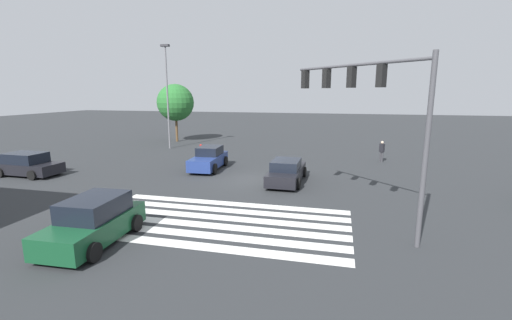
{
  "coord_description": "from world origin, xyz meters",
  "views": [
    {
      "loc": [
        4.82,
        -19.98,
        5.35
      ],
      "look_at": [
        0.0,
        0.0,
        1.28
      ],
      "focal_mm": 24.0,
      "sensor_mm": 36.0,
      "label": 1
    }
  ],
  "objects_px": {
    "traffic_signal_mast": "(369,100)",
    "tree_corner_a": "(176,103)",
    "car_4": "(286,172)",
    "pedestrian": "(382,150)",
    "car_3": "(27,165)",
    "car_5": "(209,159)",
    "fire_hydrant": "(201,149)",
    "street_light_pole_a": "(167,89)",
    "car_0": "(94,222)"
  },
  "relations": [
    {
      "from": "car_3",
      "to": "street_light_pole_a",
      "type": "bearing_deg",
      "value": 74.45
    },
    {
      "from": "street_light_pole_a",
      "to": "pedestrian",
      "type": "bearing_deg",
      "value": -6.58
    },
    {
      "from": "car_5",
      "to": "car_4",
      "type": "bearing_deg",
      "value": 65.71
    },
    {
      "from": "traffic_signal_mast",
      "to": "tree_corner_a",
      "type": "distance_m",
      "value": 27.59
    },
    {
      "from": "car_4",
      "to": "car_3",
      "type": "bearing_deg",
      "value": 98.68
    },
    {
      "from": "traffic_signal_mast",
      "to": "fire_hydrant",
      "type": "relative_size",
      "value": 7.76
    },
    {
      "from": "car_5",
      "to": "tree_corner_a",
      "type": "distance_m",
      "value": 15.4
    },
    {
      "from": "car_4",
      "to": "fire_hydrant",
      "type": "xyz_separation_m",
      "value": [
        -8.8,
        7.85,
        -0.23
      ]
    },
    {
      "from": "pedestrian",
      "to": "traffic_signal_mast",
      "type": "bearing_deg",
      "value": 37.0
    },
    {
      "from": "traffic_signal_mast",
      "to": "car_5",
      "type": "xyz_separation_m",
      "value": [
        -9.9,
        8.19,
        -4.35
      ]
    },
    {
      "from": "car_3",
      "to": "car_5",
      "type": "xyz_separation_m",
      "value": [
        10.83,
        4.55,
        0.02
      ]
    },
    {
      "from": "fire_hydrant",
      "to": "car_0",
      "type": "bearing_deg",
      "value": -79.53
    },
    {
      "from": "street_light_pole_a",
      "to": "fire_hydrant",
      "type": "distance_m",
      "value": 7.01
    },
    {
      "from": "tree_corner_a",
      "to": "car_3",
      "type": "bearing_deg",
      "value": -97.71
    },
    {
      "from": "car_0",
      "to": "car_5",
      "type": "height_order",
      "value": "car_0"
    },
    {
      "from": "street_light_pole_a",
      "to": "car_5",
      "type": "bearing_deg",
      "value": -47.61
    },
    {
      "from": "street_light_pole_a",
      "to": "tree_corner_a",
      "type": "relative_size",
      "value": 1.55
    },
    {
      "from": "pedestrian",
      "to": "street_light_pole_a",
      "type": "height_order",
      "value": "street_light_pole_a"
    },
    {
      "from": "tree_corner_a",
      "to": "fire_hydrant",
      "type": "relative_size",
      "value": 7.27
    },
    {
      "from": "fire_hydrant",
      "to": "car_5",
      "type": "bearing_deg",
      "value": -62.32
    },
    {
      "from": "pedestrian",
      "to": "tree_corner_a",
      "type": "distance_m",
      "value": 22.07
    },
    {
      "from": "car_5",
      "to": "street_light_pole_a",
      "type": "bearing_deg",
      "value": -140.63
    },
    {
      "from": "car_3",
      "to": "fire_hydrant",
      "type": "distance_m",
      "value": 12.85
    },
    {
      "from": "car_5",
      "to": "street_light_pole_a",
      "type": "relative_size",
      "value": 0.45
    },
    {
      "from": "car_0",
      "to": "tree_corner_a",
      "type": "bearing_deg",
      "value": -162.27
    },
    {
      "from": "car_3",
      "to": "street_light_pole_a",
      "type": "xyz_separation_m",
      "value": [
        3.79,
        12.27,
        4.96
      ]
    },
    {
      "from": "car_5",
      "to": "car_3",
      "type": "bearing_deg",
      "value": -70.25
    },
    {
      "from": "car_4",
      "to": "car_5",
      "type": "bearing_deg",
      "value": 69.72
    },
    {
      "from": "car_5",
      "to": "fire_hydrant",
      "type": "xyz_separation_m",
      "value": [
        -2.92,
        5.56,
        -0.3
      ]
    },
    {
      "from": "car_3",
      "to": "pedestrian",
      "type": "height_order",
      "value": "pedestrian"
    },
    {
      "from": "pedestrian",
      "to": "street_light_pole_a",
      "type": "relative_size",
      "value": 0.17
    },
    {
      "from": "car_5",
      "to": "street_light_pole_a",
      "type": "xyz_separation_m",
      "value": [
        -7.05,
        7.72,
        4.94
      ]
    },
    {
      "from": "pedestrian",
      "to": "car_5",
      "type": "bearing_deg",
      "value": -19.24
    },
    {
      "from": "fire_hydrant",
      "to": "street_light_pole_a",
      "type": "bearing_deg",
      "value": 152.44
    },
    {
      "from": "traffic_signal_mast",
      "to": "car_5",
      "type": "relative_size",
      "value": 1.52
    },
    {
      "from": "street_light_pole_a",
      "to": "car_3",
      "type": "bearing_deg",
      "value": -107.15
    },
    {
      "from": "car_3",
      "to": "car_0",
      "type": "bearing_deg",
      "value": -33.09
    },
    {
      "from": "car_0",
      "to": "street_light_pole_a",
      "type": "distance_m",
      "value": 21.92
    },
    {
      "from": "car_0",
      "to": "tree_corner_a",
      "type": "height_order",
      "value": "tree_corner_a"
    },
    {
      "from": "pedestrian",
      "to": "street_light_pole_a",
      "type": "xyz_separation_m",
      "value": [
        -19.22,
        2.22,
        4.75
      ]
    },
    {
      "from": "traffic_signal_mast",
      "to": "street_light_pole_a",
      "type": "xyz_separation_m",
      "value": [
        -16.94,
        15.91,
        0.59
      ]
    },
    {
      "from": "car_5",
      "to": "street_light_pole_a",
      "type": "distance_m",
      "value": 11.56
    },
    {
      "from": "car_4",
      "to": "tree_corner_a",
      "type": "height_order",
      "value": "tree_corner_a"
    },
    {
      "from": "car_5",
      "to": "fire_hydrant",
      "type": "relative_size",
      "value": 5.11
    },
    {
      "from": "fire_hydrant",
      "to": "car_3",
      "type": "bearing_deg",
      "value": -128.05
    },
    {
      "from": "car_4",
      "to": "tree_corner_a",
      "type": "distance_m",
      "value": 20.84
    },
    {
      "from": "car_3",
      "to": "car_4",
      "type": "height_order",
      "value": "car_3"
    },
    {
      "from": "car_3",
      "to": "tree_corner_a",
      "type": "height_order",
      "value": "tree_corner_a"
    },
    {
      "from": "car_4",
      "to": "pedestrian",
      "type": "xyz_separation_m",
      "value": [
        6.29,
        7.79,
        0.27
      ]
    },
    {
      "from": "car_3",
      "to": "car_5",
      "type": "distance_m",
      "value": 11.75
    }
  ]
}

